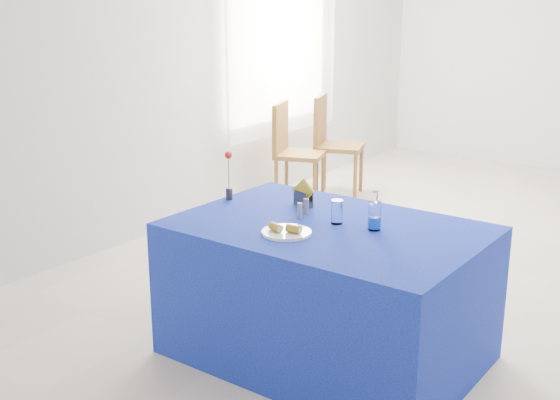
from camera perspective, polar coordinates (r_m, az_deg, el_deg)
The scene contains 15 objects.
floor at distance 5.52m, azimuth 15.91°, elevation -4.91°, with size 7.00×7.00×0.00m, color beige.
room_shell at distance 5.18m, azimuth 17.40°, elevation 13.47°, with size 7.00×7.00×7.00m.
window_pane at distance 7.07m, azimuth -0.07°, elevation 13.04°, with size 0.04×1.50×1.60m, color white.
curtain at distance 7.03m, azimuth 0.40°, elevation 13.02°, with size 0.04×1.75×1.85m, color white.
plate at distance 3.58m, azimuth 0.53°, elevation -2.65°, with size 0.26×0.26×0.01m, color white.
drinking_glass at distance 3.73m, azimuth 4.65°, elevation -0.97°, with size 0.06×0.06×0.13m, color white.
salt_shaker at distance 3.83m, azimuth 1.62°, elevation -0.85°, with size 0.03×0.03×0.09m, color gray.
pepper_shaker at distance 3.91m, azimuth 2.13°, elevation -0.49°, with size 0.03×0.03×0.09m, color slate.
blue_table at distance 3.86m, azimuth 3.83°, elevation -7.43°, with size 1.60×1.10×0.76m.
water_bottle at distance 3.65m, azimuth 7.70°, elevation -1.35°, with size 0.07×0.07×0.21m.
napkin_holder at distance 4.05m, azimuth 1.91°, elevation 0.18°, with size 0.15×0.09×0.16m.
rose_vase at distance 4.17m, azimuth -4.18°, elevation 1.85°, with size 0.04×0.04×0.29m.
chair_win_a at distance 6.73m, azimuth 0.92°, elevation 4.41°, with size 0.56×0.56×0.98m.
chair_win_b at distance 7.04m, azimuth 4.16°, elevation 5.03°, with size 0.58×0.58×1.01m.
banana_pieces at distance 3.55m, azimuth 0.40°, elevation -2.30°, with size 0.17×0.09×0.04m.
Camera 1 is at (1.72, -4.89, 1.91)m, focal length 45.00 mm.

